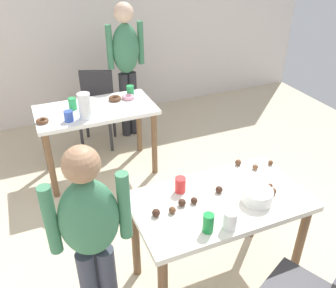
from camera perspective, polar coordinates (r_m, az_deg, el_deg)
ground_plane at (r=2.87m, az=5.50°, el=-21.21°), size 6.40×6.40×0.00m
wall_back at (r=4.90m, az=-12.31°, el=18.84°), size 6.40×0.10×2.60m
dining_table_near at (r=2.47m, az=8.08°, el=-10.76°), size 1.15×0.64×0.75m
dining_table_far at (r=3.68m, az=-11.26°, el=3.91°), size 1.16×0.62×0.75m
chair_far_table at (r=4.35m, az=-11.22°, el=6.26°), size 0.52×0.52×0.87m
person_girl_near at (r=2.06m, az=-12.00°, el=-14.13°), size 0.45×0.23×1.39m
person_adult_far at (r=4.29m, az=-6.63°, el=13.13°), size 0.45×0.23×1.61m
mixing_bowl at (r=2.39m, az=13.99°, el=-7.98°), size 0.20×0.20×0.09m
soda_can at (r=2.12m, az=6.41°, el=-12.35°), size 0.07×0.07×0.12m
fork_near at (r=2.61m, az=10.29°, el=-5.04°), size 0.17×0.02×0.01m
cup_near_0 at (r=2.16m, az=9.83°, el=-11.80°), size 0.08×0.08×0.12m
cup_near_1 at (r=2.40m, az=1.97°, el=-6.50°), size 0.07×0.07×0.11m
cake_ball_0 at (r=2.78m, az=15.96°, el=-2.87°), size 0.04×0.04×0.04m
cake_ball_1 at (r=2.23m, az=-1.91°, el=-10.85°), size 0.05×0.05×0.05m
cake_ball_2 at (r=2.72m, az=11.08°, el=-2.89°), size 0.05×0.05×0.05m
cake_ball_3 at (r=2.30m, az=2.24°, el=-9.28°), size 0.05×0.05×0.05m
cake_ball_4 at (r=2.43m, az=8.10°, el=-7.18°), size 0.05×0.05×0.05m
cake_ball_5 at (r=2.25m, az=0.69°, el=-10.44°), size 0.05×0.05×0.05m
cake_ball_6 at (r=2.23m, az=6.63°, el=-11.12°), size 0.04×0.04×0.04m
cake_ball_7 at (r=2.33m, az=4.17°, el=-8.94°), size 0.04×0.04×0.04m
cake_ball_8 at (r=2.54m, az=15.90°, el=-6.41°), size 0.04×0.04×0.04m
cake_ball_9 at (r=2.70m, az=13.67°, el=-3.56°), size 0.04×0.04×0.04m
cake_ball_10 at (r=2.49m, az=16.32°, el=-7.20°), size 0.05×0.05×0.05m
pitcher_far at (r=3.40m, az=-13.09°, el=5.89°), size 0.12×0.12×0.25m
cup_far_0 at (r=3.41m, az=-15.49°, el=4.29°), size 0.08×0.08×0.10m
cup_far_1 at (r=3.87m, az=-6.01°, el=8.47°), size 0.08×0.08×0.10m
cup_far_2 at (r=3.63m, az=-14.91°, el=6.19°), size 0.08×0.08×0.12m
donut_far_0 at (r=3.77m, az=-8.43°, el=7.17°), size 0.13×0.13×0.04m
donut_far_1 at (r=3.78m, az=-6.33°, el=7.41°), size 0.13×0.13×0.04m
donut_far_2 at (r=3.47m, az=-19.33°, el=3.47°), size 0.11×0.11×0.03m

